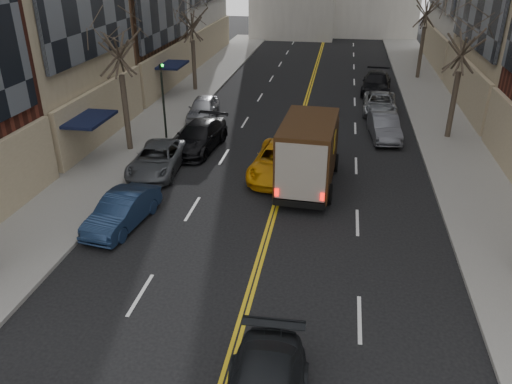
{
  "coord_description": "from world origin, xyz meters",
  "views": [
    {
      "loc": [
        2.41,
        -4.22,
        10.14
      ],
      "look_at": [
        -0.32,
        11.67,
        2.2
      ],
      "focal_mm": 35.0,
      "sensor_mm": 36.0,
      "label": 1
    }
  ],
  "objects": [
    {
      "name": "parked_lf_c",
      "position": [
        -6.3,
        17.55,
        0.67
      ],
      "size": [
        2.54,
        4.97,
        1.34
      ],
      "primitive_type": "imported",
      "rotation": [
        0.0,
        0.0,
        0.07
      ],
      "color": "#494C51",
      "rests_on": "ground"
    },
    {
      "name": "tree_lf_far",
      "position": [
        -8.8,
        33.0,
        6.02
      ],
      "size": [
        3.2,
        3.2,
        8.12
      ],
      "color": "#382D23",
      "rests_on": "sidewalk_left"
    },
    {
      "name": "parked_rt_b",
      "position": [
        5.1,
        29.54,
        0.66
      ],
      "size": [
        2.35,
        4.8,
        1.31
      ],
      "primitive_type": "imported",
      "rotation": [
        0.0,
        0.0,
        -0.04
      ],
      "color": "#95989C",
      "rests_on": "ground"
    },
    {
      "name": "parked_lf_d",
      "position": [
        -5.1,
        20.88,
        0.74
      ],
      "size": [
        2.62,
        5.32,
        1.49
      ],
      "primitive_type": "imported",
      "rotation": [
        0.0,
        0.0,
        -0.11
      ],
      "color": "black",
      "rests_on": "ground"
    },
    {
      "name": "tree_lf_mid",
      "position": [
        -8.8,
        20.0,
        6.6
      ],
      "size": [
        3.2,
        3.2,
        8.91
      ],
      "color": "#382D23",
      "rests_on": "sidewalk_left"
    },
    {
      "name": "parked_lf_e",
      "position": [
        -6.3,
        26.22,
        0.72
      ],
      "size": [
        2.0,
        4.34,
        1.44
      ],
      "primitive_type": "imported",
      "rotation": [
        0.0,
        0.0,
        0.07
      ],
      "color": "#ABACB3",
      "rests_on": "ground"
    },
    {
      "name": "sidewalk_right",
      "position": [
        9.0,
        27.0,
        0.07
      ],
      "size": [
        4.0,
        66.0,
        0.15
      ],
      "primitive_type": "cube",
      "color": "slate",
      "rests_on": "ground"
    },
    {
      "name": "parked_rt_a",
      "position": [
        5.1,
        24.47,
        0.71
      ],
      "size": [
        1.89,
        4.4,
        1.41
      ],
      "primitive_type": "imported",
      "rotation": [
        0.0,
        0.0,
        0.1
      ],
      "color": "#4D4F55",
      "rests_on": "ground"
    },
    {
      "name": "sidewalk_left",
      "position": [
        -9.0,
        27.0,
        0.07
      ],
      "size": [
        4.0,
        66.0,
        0.15
      ],
      "primitive_type": "cube",
      "color": "slate",
      "rests_on": "ground"
    },
    {
      "name": "tree_rt_mid",
      "position": [
        8.8,
        25.0,
        6.17
      ],
      "size": [
        3.2,
        3.2,
        8.32
      ],
      "color": "#382D23",
      "rests_on": "sidewalk_right"
    },
    {
      "name": "parked_rt_c",
      "position": [
        5.1,
        34.82,
        0.76
      ],
      "size": [
        2.56,
        5.38,
        1.51
      ],
      "primitive_type": "imported",
      "rotation": [
        0.0,
        0.0,
        -0.09
      ],
      "color": "black",
      "rests_on": "ground"
    },
    {
      "name": "ups_truck",
      "position": [
        1.2,
        17.18,
        1.68
      ],
      "size": [
        2.73,
        6.19,
        3.33
      ],
      "rotation": [
        0.0,
        0.0,
        -0.05
      ],
      "color": "black",
      "rests_on": "ground"
    },
    {
      "name": "parked_lf_b",
      "position": [
        -5.83,
        12.16,
        0.68
      ],
      "size": [
        1.97,
        4.26,
        1.35
      ],
      "primitive_type": "imported",
      "rotation": [
        0.0,
        0.0,
        -0.14
      ],
      "color": "#13223D",
      "rests_on": "ground"
    },
    {
      "name": "taxi",
      "position": [
        -0.3,
        18.17,
        0.73
      ],
      "size": [
        2.72,
        5.37,
        1.46
      ],
      "primitive_type": "imported",
      "rotation": [
        0.0,
        0.0,
        -0.06
      ],
      "color": "orange",
      "rests_on": "ground"
    },
    {
      "name": "traffic_signal",
      "position": [
        -7.39,
        22.0,
        2.82
      ],
      "size": [
        0.29,
        0.26,
        4.7
      ],
      "color": "black",
      "rests_on": "sidewalk_left"
    },
    {
      "name": "pedestrian",
      "position": [
        1.74,
        18.18,
        0.82
      ],
      "size": [
        0.58,
        0.7,
        1.64
      ],
      "primitive_type": "imported",
      "rotation": [
        0.0,
        0.0,
        1.2
      ],
      "color": "black",
      "rests_on": "ground"
    }
  ]
}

